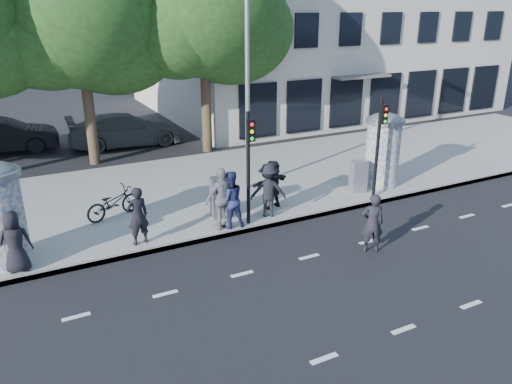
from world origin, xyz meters
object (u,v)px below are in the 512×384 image
street_lamp (248,55)px  cabinet_left (221,197)px  traffic_pole_far (379,138)px  man_road (372,223)px  cabinet_right (358,177)px  bicycle (113,203)px  ad_column_right (383,148)px  car_right (126,130)px  ped_e (222,199)px  ped_a (15,242)px  ped_c (230,200)px  ped_b (138,216)px  ped_f (273,184)px  traffic_pole_near (249,157)px  car_mid (2,136)px  ped_d (268,190)px

street_lamp → cabinet_left: (-1.93, -1.95, -4.01)m
traffic_pole_far → man_road: (-2.53, -2.87, -1.39)m
street_lamp → cabinet_right: (3.21, -2.15, -4.08)m
bicycle → cabinet_left: 3.34m
ad_column_right → car_right: (-6.79, 10.31, -0.77)m
ped_e → ped_a: bearing=-7.2°
cabinet_left → ad_column_right: bearing=9.0°
traffic_pole_far → ped_c: size_ratio=1.96×
street_lamp → ped_b: 6.60m
car_right → bicycle: bearing=167.1°
ped_e → cabinet_right: ped_e is taller
ped_e → cabinet_left: (0.31, 0.84, -0.29)m
ped_a → cabinet_right: ped_a is taller
bicycle → ped_f: bearing=-127.6°
bicycle → traffic_pole_far: bearing=-125.5°
ped_b → cabinet_left: 2.85m
ped_a → bicycle: ped_a is taller
traffic_pole_near → cabinet_right: 4.90m
ad_column_right → traffic_pole_far: (-1.00, -0.91, 0.69)m
traffic_pole_far → car_right: traffic_pole_far is taller
cabinet_right → car_mid: 16.08m
car_right → ped_d: bearing=-167.7°
ped_a → cabinet_left: (5.82, 0.84, -0.15)m
ad_column_right → cabinet_left: (-6.33, -0.01, -0.75)m
cabinet_right → cabinet_left: bearing=-170.8°
ad_column_right → ped_f: (-4.55, -0.08, -0.59)m
traffic_pole_far → ped_e: traffic_pole_far is taller
car_mid → ped_c: bearing=-150.1°
ped_c → cabinet_left: 0.87m
bicycle → car_mid: size_ratio=0.38×
cabinet_left → man_road: bearing=-44.5°
traffic_pole_far → ped_c: bearing=179.4°
ped_b → ped_f: size_ratio=1.04×
ped_f → man_road: (1.02, -3.69, -0.11)m
man_road → bicycle: (-5.79, 5.24, -0.21)m
man_road → ped_a: bearing=7.6°
ped_a → bicycle: 3.67m
ped_b → car_right: 11.27m
traffic_pole_near → ped_e: bearing=176.1°
bicycle → ped_c: bearing=-148.0°
ped_a → cabinet_left: 5.88m
traffic_pole_near → ped_b: size_ratio=2.06×
ped_e → car_right: (-0.15, 11.16, -0.32)m
ped_b → ped_f: 4.58m
traffic_pole_near → car_right: 11.36m
ped_b → bicycle: ped_b is taller
ped_f → car_mid: 13.92m
car_mid → ped_e: bearing=-151.0°
ad_column_right → ped_c: size_ratio=1.53×
ped_d → cabinet_right: size_ratio=1.51×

